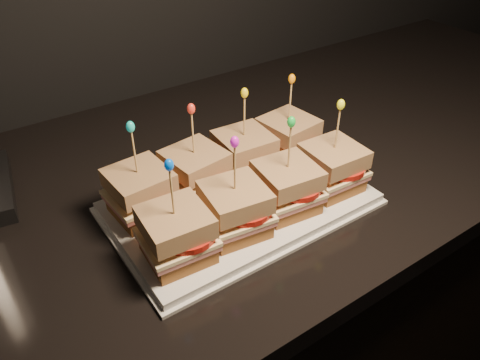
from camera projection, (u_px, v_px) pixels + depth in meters
cabinet at (180, 353)px, 1.08m from camera, size 2.32×0.69×0.88m
granite_slab at (161, 196)px, 0.81m from camera, size 2.36×0.73×0.04m
platter at (240, 203)px, 0.75m from camera, size 0.40×0.25×0.02m
platter_rim at (240, 206)px, 0.76m from camera, size 0.41×0.26×0.01m
sandwich_0_bread_bot at (143, 206)px, 0.72m from camera, size 0.09×0.09×0.02m
sandwich_0_ham at (142, 198)px, 0.71m from camera, size 0.10×0.09×0.01m
sandwich_0_cheese at (141, 195)px, 0.70m from camera, size 0.10×0.10×0.01m
sandwich_0_tomato at (149, 190)px, 0.70m from camera, size 0.08×0.08×0.01m
sandwich_0_bread_top at (139, 180)px, 0.69m from camera, size 0.09×0.09×0.03m
sandwich_0_pick at (135, 155)px, 0.66m from camera, size 0.00×0.00×0.09m
sandwich_0_frill at (130, 127)px, 0.63m from camera, size 0.01×0.01×0.02m
sandwich_1_bread_bot at (196, 186)px, 0.76m from camera, size 0.09×0.09×0.02m
sandwich_1_ham at (196, 178)px, 0.75m from camera, size 0.10×0.10×0.01m
sandwich_1_cheese at (196, 174)px, 0.75m from camera, size 0.10×0.10×0.01m
sandwich_1_tomato at (204, 170)px, 0.74m from camera, size 0.08×0.08×0.01m
sandwich_1_bread_top at (195, 160)px, 0.73m from camera, size 0.10×0.10×0.03m
sandwich_1_pick at (193, 136)px, 0.70m from camera, size 0.00×0.00×0.09m
sandwich_1_frill at (191, 109)px, 0.68m from camera, size 0.01×0.01×0.02m
sandwich_2_bread_bot at (244, 167)px, 0.80m from camera, size 0.09×0.09×0.02m
sandwich_2_ham at (244, 160)px, 0.79m from camera, size 0.10×0.09×0.01m
sandwich_2_cheese at (244, 156)px, 0.79m from camera, size 0.10×0.10×0.01m
sandwich_2_tomato at (252, 152)px, 0.79m from camera, size 0.08×0.08×0.01m
sandwich_2_bread_top at (244, 143)px, 0.77m from camera, size 0.09×0.09×0.03m
sandwich_2_pick at (244, 119)px, 0.75m from camera, size 0.00×0.00×0.09m
sandwich_2_frill at (245, 93)px, 0.72m from camera, size 0.01×0.01×0.02m
sandwich_3_bread_bot at (287, 151)px, 0.85m from camera, size 0.09×0.09×0.02m
sandwich_3_ham at (287, 143)px, 0.84m from camera, size 0.10×0.10×0.01m
sandwich_3_cheese at (288, 140)px, 0.83m from camera, size 0.10×0.10×0.01m
sandwich_3_tomato at (295, 136)px, 0.83m from camera, size 0.08×0.08×0.01m
sandwich_3_bread_top at (289, 127)px, 0.82m from camera, size 0.09×0.09×0.03m
sandwich_3_pick at (290, 104)px, 0.79m from camera, size 0.00×0.00×0.09m
sandwich_3_frill at (292, 79)px, 0.76m from camera, size 0.01×0.01×0.02m
sandwich_4_bread_bot at (178, 249)px, 0.64m from camera, size 0.09×0.09×0.02m
sandwich_4_ham at (177, 241)px, 0.63m from camera, size 0.10×0.09×0.01m
sandwich_4_cheese at (177, 237)px, 0.63m from camera, size 0.10×0.10×0.01m
sandwich_4_tomato at (186, 232)px, 0.62m from camera, size 0.08×0.08×0.01m
sandwich_4_bread_top at (175, 222)px, 0.61m from camera, size 0.09×0.09×0.03m
sandwich_4_pick at (172, 195)px, 0.58m from camera, size 0.00×0.00×0.09m
sandwich_4_frill at (169, 165)px, 0.56m from camera, size 0.01×0.01×0.02m
sandwich_5_bread_bot at (235, 223)px, 0.68m from camera, size 0.09×0.09×0.02m
sandwich_5_ham at (235, 215)px, 0.67m from camera, size 0.10×0.10×0.01m
sandwich_5_cheese at (235, 211)px, 0.67m from camera, size 0.10×0.10×0.01m
sandwich_5_tomato at (244, 207)px, 0.67m from camera, size 0.08×0.08×0.01m
sandwich_5_bread_top at (235, 197)px, 0.65m from camera, size 0.10×0.10×0.03m
sandwich_5_pick at (235, 171)px, 0.63m from camera, size 0.00×0.00×0.09m
sandwich_5_frill at (235, 142)px, 0.60m from camera, size 0.01×0.01×0.02m
sandwich_6_bread_bot at (286, 201)px, 0.73m from camera, size 0.09×0.09×0.02m
sandwich_6_ham at (286, 193)px, 0.72m from camera, size 0.10×0.10×0.01m
sandwich_6_cheese at (286, 189)px, 0.71m from camera, size 0.10×0.10×0.01m
sandwich_6_tomato at (295, 184)px, 0.71m from camera, size 0.08×0.08×0.01m
sandwich_6_bread_top at (287, 175)px, 0.70m from camera, size 0.09×0.09×0.03m
sandwich_6_pick at (289, 150)px, 0.67m from camera, size 0.00×0.00×0.09m
sandwich_6_frill at (291, 122)px, 0.65m from camera, size 0.01×0.01×0.02m
sandwich_7_bread_bot at (330, 181)px, 0.77m from camera, size 0.09×0.09×0.02m
sandwich_7_ham at (331, 173)px, 0.76m from camera, size 0.10×0.09×0.01m
sandwich_7_cheese at (332, 169)px, 0.76m from camera, size 0.10×0.09×0.01m
sandwich_7_tomato at (340, 165)px, 0.75m from camera, size 0.08×0.08×0.01m
sandwich_7_bread_top at (334, 156)px, 0.74m from camera, size 0.09×0.09×0.03m
sandwich_7_pick at (337, 131)px, 0.72m from camera, size 0.00×0.00×0.09m
sandwich_7_frill at (341, 105)px, 0.69m from camera, size 0.01×0.01×0.02m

